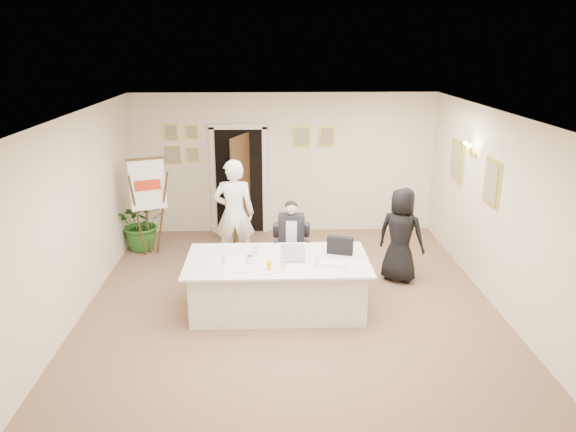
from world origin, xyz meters
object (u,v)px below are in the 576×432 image
Objects in this scene: conference_table at (277,284)px; steel_jug at (250,259)px; oj_glass at (269,266)px; laptop at (292,250)px; laptop_bag at (340,245)px; standing_man at (234,214)px; seated_man at (291,241)px; paper_stack at (334,263)px; flip_chart at (148,212)px; potted_palm at (142,222)px; standing_woman at (401,235)px.

conference_table is 0.60m from steel_jug.
oj_glass is 0.39m from steel_jug.
laptop_bag is at bearing 14.48° from laptop.
seated_man is at bearing 145.81° from standing_man.
steel_jug is (-1.17, 0.10, 0.04)m from paper_stack.
standing_man is 1.90m from laptop.
flip_chart is 0.94× the size of standing_man.
flip_chart is at bearing 139.17° from laptop.
potted_palm is 8.09× the size of oj_glass.
oj_glass is (-2.12, -1.38, 0.07)m from standing_woman.
standing_woman is at bearing 29.47° from laptop.
laptop is (0.22, 0.01, 0.52)m from conference_table.
steel_jug is (-0.63, -1.19, 0.16)m from seated_man.
standing_woman is 2.63m from steel_jug.
standing_man is (1.56, -0.56, 0.12)m from flip_chart.
seated_man is 4.17× the size of paper_stack.
standing_woman is at bearing 26.09° from conference_table.
flip_chart reaches higher than potted_palm.
potted_palm is at bearing 120.98° from flip_chart.
paper_stack is (0.54, -1.29, 0.12)m from seated_man.
seated_man is at bearing 76.20° from oj_glass.
oj_glass reaches higher than conference_table.
standing_man is at bearing -19.70° from flip_chart.
laptop is 2.78× the size of oj_glass.
laptop_bag is 1.19m from oj_glass.
standing_woman is 4.29× the size of laptop.
standing_woman is at bearing 24.82° from steel_jug.
steel_jug reaches higher than paper_stack.
flip_chart is at bearing 141.12° from paper_stack.
flip_chart is at bearing 128.49° from steel_jug.
seated_man is 1.16m from standing_man.
paper_stack reaches higher than conference_table.
conference_table is at bearing 57.84° from standing_woman.
steel_jug is at bearing -162.10° from conference_table.
standing_woman reaches higher than laptop_bag.
oj_glass reaches higher than paper_stack.
standing_man is 2.20m from laptop_bag.
laptop_bag reaches higher than oj_glass.
paper_stack is (-1.21, -1.20, 0.02)m from standing_woman.
conference_table is 1.12m from seated_man.
standing_man reaches higher than laptop.
standing_woman is at bearing 164.32° from standing_man.
steel_jug is (-2.39, -1.10, 0.06)m from standing_woman.
standing_woman is at bearing -16.46° from flip_chart.
paper_stack is at bearing -89.97° from laptop_bag.
conference_table is 1.90m from standing_man.
flip_chart is 13.69× the size of oj_glass.
laptop is at bearing -148.46° from laptop_bag.
seated_man is at bearing 145.38° from laptop_bag.
seated_man reaches higher than oj_glass.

